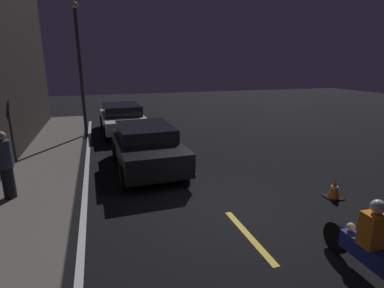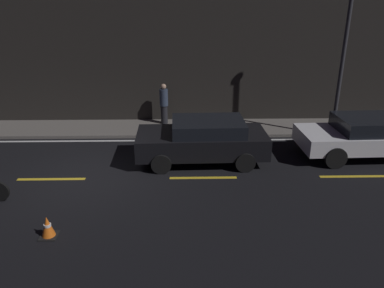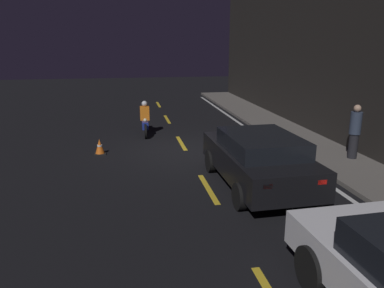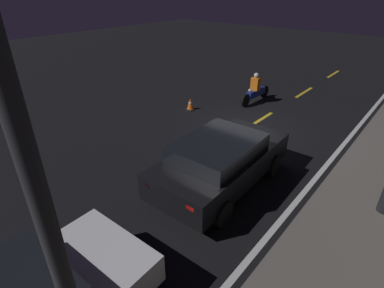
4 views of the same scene
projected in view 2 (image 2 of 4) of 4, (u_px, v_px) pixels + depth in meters
The scene contains 12 objects.
ground_plane at pixel (85, 179), 11.07m from camera, with size 56.00×56.00×0.00m, color black.
raised_curb at pixel (112, 129), 15.15m from camera, with size 28.00×2.00×0.12m.
building_front at pixel (110, 36), 14.95m from camera, with size 28.00×0.30×7.14m.
lane_dash_c at pixel (51, 179), 11.05m from camera, with size 2.00×0.14×0.01m.
lane_dash_d at pixel (203, 178), 11.14m from camera, with size 2.00×0.14×0.01m.
lane_dash_e at pixel (353, 176), 11.22m from camera, with size 2.00×0.14×0.01m.
lane_solid_kerb at pixel (106, 141), 14.01m from camera, with size 25.20×0.14×0.01m.
van_black at pixel (203, 139), 12.05m from camera, with size 4.18×2.05×1.39m.
sedan_white at pixel (368, 135), 12.42m from camera, with size 4.46×2.11×1.36m.
traffic_cone_near at pixel (48, 227), 8.32m from camera, with size 0.39×0.39×0.51m.
pedestrian at pixel (164, 104), 15.29m from camera, with size 0.34×0.34×1.66m.
street_lamp at pixel (344, 52), 13.08m from camera, with size 0.28×0.28×5.76m.
Camera 2 is at (2.96, -9.99, 5.00)m, focal length 35.00 mm.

